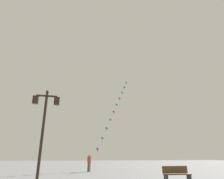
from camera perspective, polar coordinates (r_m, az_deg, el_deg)
ground_plane at (r=20.45m, az=-12.45°, el=-22.97°), size 160.00×160.00×0.00m
twin_lantern_lamp_post at (r=10.50m, az=-19.49°, el=-7.82°), size 1.35×0.28×4.75m
kite_train at (r=28.84m, az=0.54°, el=-6.60°), size 7.99×10.37×14.93m
kite_flyer at (r=21.04m, az=-6.80°, el=-20.69°), size 0.47×0.59×1.71m
park_bench at (r=12.54m, az=18.68°, el=-22.78°), size 1.60×0.46×0.89m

